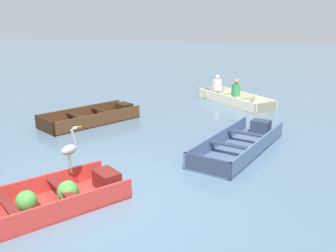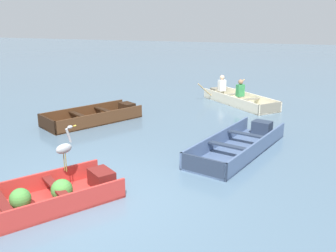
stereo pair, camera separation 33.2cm
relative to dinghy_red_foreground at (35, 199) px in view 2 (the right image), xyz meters
name	(u,v)px [view 2 (the right image)]	position (x,y,z in m)	size (l,w,h in m)	color
ground_plane	(90,200)	(0.75, 0.54, -0.15)	(80.00, 80.00, 0.00)	slate
dinghy_red_foreground	(35,199)	(0.00, 0.00, 0.00)	(2.72, 3.13, 0.42)	#AD2D28
skiff_dark_varnish_near_moored	(97,117)	(-1.63, 5.23, -0.02)	(2.51, 3.14, 0.39)	#4C2D19
skiff_slate_blue_mid_moored	(240,144)	(2.97, 3.99, -0.02)	(2.05, 3.66, 0.39)	#475B7F
rowboat_cream_with_crew	(236,98)	(2.15, 9.05, 0.04)	(3.14, 3.12, 0.92)	beige
heron_on_dinghy	(65,147)	(0.20, 0.70, 0.73)	(0.25, 0.45, 0.84)	olive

